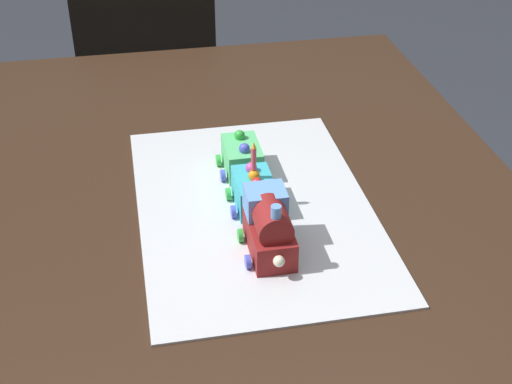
{
  "coord_description": "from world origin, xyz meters",
  "views": [
    {
      "loc": [
        -1.07,
        0.19,
        1.46
      ],
      "look_at": [
        -0.05,
        -0.0,
        0.77
      ],
      "focal_mm": 51.0,
      "sensor_mm": 36.0,
      "label": 1
    }
  ],
  "objects": [
    {
      "name": "cake_locomotive",
      "position": [
        -0.17,
        0.0,
        0.79
      ],
      "size": [
        0.14,
        0.08,
        0.12
      ],
      "color": "maroon",
      "rests_on": "cake_board"
    },
    {
      "name": "birthday_candle",
      "position": [
        -0.04,
        0.0,
        0.84
      ],
      "size": [
        0.01,
        0.01,
        0.05
      ],
      "color": "#F24C59",
      "rests_on": "cake_car_tanker_turquoise"
    },
    {
      "name": "cake_board",
      "position": [
        -0.05,
        -0.0,
        0.74
      ],
      "size": [
        0.6,
        0.4,
        0.0
      ],
      "primitive_type": "cube",
      "color": "silver",
      "rests_on": "dining_table"
    },
    {
      "name": "cake_car_flatbed_mint_green",
      "position": [
        0.08,
        0.0,
        0.77
      ],
      "size": [
        0.1,
        0.08,
        0.07
      ],
      "color": "#59CC7A",
      "rests_on": "cake_board"
    },
    {
      "name": "cake_car_tanker_turquoise",
      "position": [
        -0.04,
        0.0,
        0.77
      ],
      "size": [
        0.1,
        0.08,
        0.07
      ],
      "color": "#38B7C6",
      "rests_on": "cake_board"
    },
    {
      "name": "chair",
      "position": [
        1.03,
        0.12,
        0.47
      ],
      "size": [
        0.44,
        0.44,
        0.86
      ],
      "rotation": [
        0.0,
        0.0,
        1.47
      ],
      "color": "black",
      "rests_on": "ground"
    },
    {
      "name": "dining_table",
      "position": [
        0.0,
        0.0,
        0.63
      ],
      "size": [
        1.4,
        1.0,
        0.74
      ],
      "color": "#382316",
      "rests_on": "ground"
    }
  ]
}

